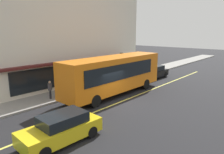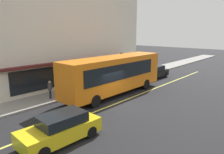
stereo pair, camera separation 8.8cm
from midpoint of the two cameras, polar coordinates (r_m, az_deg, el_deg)
The scene contains 10 objects.
ground at distance 17.14m, azimuth 1.72°, elevation -7.11°, with size 120.00×120.00×0.00m, color black.
sidewalk at distance 20.68m, azimuth -9.41°, elevation -3.61°, with size 80.00×2.80×0.15m, color gray.
lane_centre_stripe at distance 17.14m, azimuth 1.72°, elevation -7.10°, with size 36.00×0.16×0.01m, color #D8D14C.
storefront_building at distance 26.18m, azimuth -18.30°, elevation 10.11°, with size 21.91×11.89×9.91m.
bus at distance 18.94m, azimuth 0.88°, elevation 1.03°, with size 11.14×2.65×3.50m.
traffic_light at distance 23.72m, azimuth 2.83°, elevation 4.68°, with size 0.30×0.52×3.20m.
car_black at distance 26.42m, azimuth 11.57°, elevation 1.30°, with size 4.34×1.93×1.52m.
car_yellow at distance 11.58m, azimuth -13.65°, elevation -13.47°, with size 4.37×2.01×1.52m.
pedestrian_near_storefront at distance 21.28m, azimuth -9.60°, elevation 0.03°, with size 0.34×0.34×1.78m.
pedestrian_waiting at distance 18.20m, azimuth -16.49°, elevation -2.95°, with size 0.34×0.34×1.54m.
Camera 2 is at (-12.36, -10.39, 5.74)m, focal length 33.39 mm.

